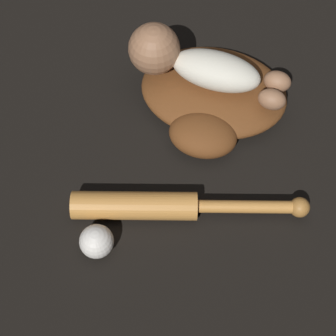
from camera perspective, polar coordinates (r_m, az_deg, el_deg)
name	(u,v)px	position (r m, az deg, el deg)	size (l,w,h in m)	color
ground_plane	(239,104)	(1.34, 7.18, 6.42)	(6.00, 6.00, 0.00)	black
baseball_glove	(212,98)	(1.30, 4.48, 7.06)	(0.41, 0.38, 0.07)	brown
baby_figure	(191,62)	(1.25, 2.38, 10.73)	(0.35, 0.24, 0.12)	silver
baseball_bat	(161,206)	(1.16, -0.74, -3.87)	(0.49, 0.12, 0.06)	#C6843D
baseball	(97,241)	(1.13, -7.27, -7.40)	(0.07, 0.07, 0.07)	white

